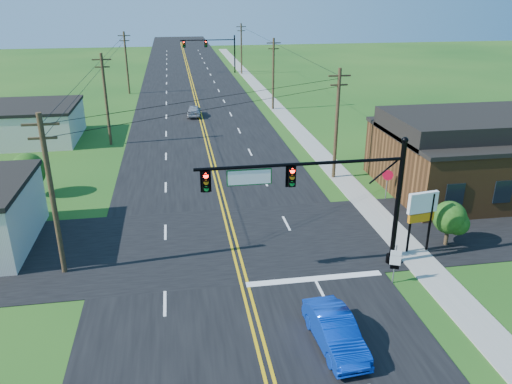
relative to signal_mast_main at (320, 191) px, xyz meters
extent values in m
plane|color=#164513|center=(-4.34, -8.00, -4.75)|extent=(260.00, 260.00, 0.00)
cube|color=black|center=(-4.34, 42.00, -4.73)|extent=(16.00, 220.00, 0.04)
cube|color=black|center=(-4.34, 4.00, -4.73)|extent=(70.00, 10.00, 0.04)
cube|color=gray|center=(6.16, 32.00, -4.71)|extent=(2.00, 160.00, 0.08)
cylinder|color=black|center=(4.46, 0.00, -1.15)|extent=(0.28, 0.28, 7.20)
cylinder|color=black|center=(4.46, 0.00, -4.50)|extent=(0.60, 0.60, 0.50)
sphere|color=black|center=(4.46, 0.00, 2.55)|extent=(0.36, 0.36, 0.36)
cylinder|color=black|center=(-1.04, 0.00, 1.55)|extent=(11.00, 0.18, 0.18)
cube|color=#045413|center=(-3.74, 0.00, 1.00)|extent=(2.30, 0.06, 0.85)
cylinder|color=black|center=(4.46, 72.00, -1.15)|extent=(0.28, 0.28, 7.20)
cylinder|color=black|center=(4.46, 72.00, -4.50)|extent=(0.60, 0.60, 0.50)
sphere|color=black|center=(4.46, 72.00, 2.55)|extent=(0.36, 0.36, 0.36)
cylinder|color=black|center=(-0.54, 72.00, 1.25)|extent=(10.00, 0.18, 0.18)
cube|color=#045413|center=(-3.74, 72.00, 0.70)|extent=(2.30, 0.06, 0.85)
cube|color=brown|center=(15.66, 10.00, -2.55)|extent=(14.00, 11.00, 4.40)
cube|color=black|center=(15.66, 10.00, -0.20)|extent=(14.20, 11.20, 0.30)
cube|color=beige|center=(-23.34, 30.00, -3.05)|extent=(12.00, 9.00, 3.40)
cube|color=black|center=(-23.34, 30.00, -1.20)|extent=(12.20, 9.20, 0.30)
cylinder|color=#332517|center=(-13.84, 2.00, -0.25)|extent=(0.28, 0.28, 9.00)
cube|color=#332517|center=(-13.84, 2.00, 3.65)|extent=(1.80, 0.12, 0.12)
cube|color=#332517|center=(-13.84, 2.00, 2.95)|extent=(1.40, 0.12, 0.12)
cylinder|color=#332517|center=(-13.84, 27.00, -0.25)|extent=(0.28, 0.28, 9.00)
cube|color=#332517|center=(-13.84, 27.00, 3.65)|extent=(1.80, 0.12, 0.12)
cube|color=#332517|center=(-13.84, 27.00, 2.95)|extent=(1.40, 0.12, 0.12)
cylinder|color=#332517|center=(-13.84, 54.00, -0.25)|extent=(0.28, 0.28, 9.00)
cube|color=#332517|center=(-13.84, 54.00, 3.65)|extent=(1.80, 0.12, 0.12)
cube|color=#332517|center=(-13.84, 54.00, 2.95)|extent=(1.40, 0.12, 0.12)
cylinder|color=#332517|center=(5.46, 14.00, -0.25)|extent=(0.28, 0.28, 9.00)
cube|color=#332517|center=(5.46, 14.00, 3.65)|extent=(1.80, 0.12, 0.12)
cube|color=#332517|center=(5.46, 14.00, 2.95)|extent=(1.40, 0.12, 0.12)
cylinder|color=#332517|center=(5.46, 40.00, -0.25)|extent=(0.28, 0.28, 9.00)
cube|color=#332517|center=(5.46, 40.00, 3.65)|extent=(1.80, 0.12, 0.12)
cube|color=#332517|center=(5.46, 40.00, 2.95)|extent=(1.40, 0.12, 0.12)
cylinder|color=#332517|center=(5.46, 70.00, -0.25)|extent=(0.28, 0.28, 9.00)
cube|color=#332517|center=(5.46, 70.00, 3.65)|extent=(1.80, 0.12, 0.12)
cube|color=#332517|center=(5.46, 70.00, 2.95)|extent=(1.40, 0.12, 0.12)
cylinder|color=#332517|center=(11.66, 18.00, -3.83)|extent=(0.24, 0.24, 1.85)
sphere|color=#1D3F0F|center=(11.66, 18.00, -2.15)|extent=(3.00, 3.00, 3.00)
cylinder|color=#332517|center=(8.66, 1.50, -4.09)|extent=(0.24, 0.24, 1.32)
sphere|color=#1D3F0F|center=(8.66, 1.50, -2.89)|extent=(2.00, 2.00, 2.00)
cylinder|color=#332517|center=(-18.34, 14.00, -3.98)|extent=(0.24, 0.24, 1.54)
sphere|color=#1D3F0F|center=(-18.34, 14.00, -2.58)|extent=(2.40, 2.40, 2.40)
imported|color=#0833B7|center=(-0.96, -6.42, -4.00)|extent=(1.92, 4.63, 1.49)
imported|color=#ACABB0|center=(-4.90, 37.76, -4.06)|extent=(1.97, 4.16, 1.38)
cylinder|color=slate|center=(3.69, -2.00, -3.61)|extent=(0.09, 0.09, 2.27)
cube|color=white|center=(3.69, -2.03, -2.94)|extent=(0.54, 0.25, 0.31)
cube|color=white|center=(3.69, -2.03, -3.36)|extent=(0.54, 0.25, 0.57)
cube|color=black|center=(3.69, -2.03, -3.77)|extent=(0.44, 0.21, 0.23)
cylinder|color=slate|center=(7.93, 9.00, -3.67)|extent=(0.09, 0.09, 2.16)
cylinder|color=#B70A26|center=(7.93, 8.97, -2.85)|extent=(0.78, 0.32, 0.82)
cylinder|color=black|center=(5.89, 1.00, -2.89)|extent=(0.17, 0.17, 3.72)
cylinder|color=black|center=(7.13, 1.00, -2.89)|extent=(0.17, 0.17, 3.72)
cube|color=silver|center=(6.51, 1.00, -1.54)|extent=(1.88, 0.54, 1.24)
cube|color=#CC720C|center=(6.51, 1.00, -2.48)|extent=(1.67, 0.48, 0.52)
camera|label=1|loc=(-7.26, -23.40, 9.80)|focal=35.00mm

